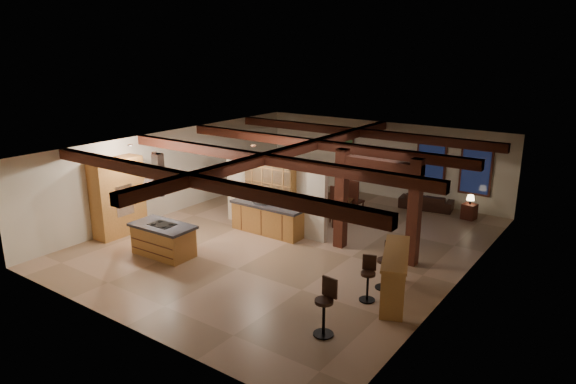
# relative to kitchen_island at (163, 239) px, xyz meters

# --- Properties ---
(ground) EXTENTS (12.00, 12.00, 0.00)m
(ground) POSITION_rel_kitchen_island_xyz_m (2.30, 2.94, -0.46)
(ground) COLOR tan
(ground) RESTS_ON ground
(room_walls) EXTENTS (12.00, 12.00, 12.00)m
(room_walls) POSITION_rel_kitchen_island_xyz_m (2.30, 2.94, 1.32)
(room_walls) COLOR beige
(room_walls) RESTS_ON ground
(ceiling_beams) EXTENTS (10.00, 12.00, 0.28)m
(ceiling_beams) POSITION_rel_kitchen_island_xyz_m (2.30, 2.94, 2.30)
(ceiling_beams) COLOR #37150D
(ceiling_beams) RESTS_ON room_walls
(timber_posts) EXTENTS (2.50, 0.30, 2.90)m
(timber_posts) POSITION_rel_kitchen_island_xyz_m (4.80, 3.44, 1.31)
(timber_posts) COLOR #37150D
(timber_posts) RESTS_ON ground
(partition_wall) EXTENTS (3.80, 0.18, 2.20)m
(partition_wall) POSITION_rel_kitchen_island_xyz_m (1.30, 3.44, 0.64)
(partition_wall) COLOR beige
(partition_wall) RESTS_ON ground
(pantry_cabinet) EXTENTS (0.67, 1.60, 2.40)m
(pantry_cabinet) POSITION_rel_kitchen_island_xyz_m (-2.37, 0.34, 0.74)
(pantry_cabinet) COLOR #AF7838
(pantry_cabinet) RESTS_ON ground
(back_counter) EXTENTS (2.50, 0.66, 0.94)m
(back_counter) POSITION_rel_kitchen_island_xyz_m (1.30, 3.05, 0.02)
(back_counter) COLOR #AF7838
(back_counter) RESTS_ON ground
(upper_display_cabinet) EXTENTS (1.80, 0.36, 0.95)m
(upper_display_cabinet) POSITION_rel_kitchen_island_xyz_m (1.30, 3.25, 1.39)
(upper_display_cabinet) COLOR #AF7838
(upper_display_cabinet) RESTS_ON partition_wall
(range_hood) EXTENTS (1.10, 1.10, 1.40)m
(range_hood) POSITION_rel_kitchen_island_xyz_m (0.00, 0.00, 1.32)
(range_hood) COLOR silver
(range_hood) RESTS_ON room_walls
(back_windows) EXTENTS (2.70, 0.07, 1.70)m
(back_windows) POSITION_rel_kitchen_island_xyz_m (5.10, 8.87, 1.04)
(back_windows) COLOR #37150D
(back_windows) RESTS_ON room_walls
(framed_art) EXTENTS (0.65, 0.05, 0.85)m
(framed_art) POSITION_rel_kitchen_island_xyz_m (0.80, 8.88, 1.24)
(framed_art) COLOR #37150D
(framed_art) RESTS_ON room_walls
(recessed_cans) EXTENTS (3.16, 2.46, 0.03)m
(recessed_cans) POSITION_rel_kitchen_island_xyz_m (-0.24, 1.01, 2.41)
(recessed_cans) COLOR silver
(recessed_cans) RESTS_ON room_walls
(kitchen_island) EXTENTS (1.86, 1.03, 0.91)m
(kitchen_island) POSITION_rel_kitchen_island_xyz_m (0.00, 0.00, 0.00)
(kitchen_island) COLOR #AF7838
(kitchen_island) RESTS_ON ground
(dining_table) EXTENTS (2.03, 1.47, 0.64)m
(dining_table) POSITION_rel_kitchen_island_xyz_m (1.87, 5.65, -0.14)
(dining_table) COLOR #3A1F0E
(dining_table) RESTS_ON ground
(sofa) EXTENTS (1.95, 1.01, 0.54)m
(sofa) POSITION_rel_kitchen_island_xyz_m (4.42, 8.35, -0.19)
(sofa) COLOR black
(sofa) RESTS_ON ground
(microwave) EXTENTS (0.48, 0.33, 0.26)m
(microwave) POSITION_rel_kitchen_island_xyz_m (1.11, 3.05, 0.61)
(microwave) COLOR silver
(microwave) RESTS_ON back_counter
(bar_counter) EXTENTS (1.32, 2.27, 1.17)m
(bar_counter) POSITION_rel_kitchen_island_xyz_m (6.34, 1.34, 0.33)
(bar_counter) COLOR #AF7838
(bar_counter) RESTS_ON ground
(side_table) EXTENTS (0.48, 0.48, 0.53)m
(side_table) POSITION_rel_kitchen_island_xyz_m (6.02, 8.11, -0.19)
(side_table) COLOR #37150D
(side_table) RESTS_ON ground
(table_lamp) EXTENTS (0.27, 0.27, 0.32)m
(table_lamp) POSITION_rel_kitchen_island_xyz_m (6.02, 8.11, 0.29)
(table_lamp) COLOR black
(table_lamp) RESTS_ON side_table
(bar_stool_a) EXTENTS (0.42, 0.43, 1.21)m
(bar_stool_a) POSITION_rel_kitchen_island_xyz_m (5.84, -0.89, 0.16)
(bar_stool_a) COLOR black
(bar_stool_a) RESTS_ON ground
(bar_stool_b) EXTENTS (0.39, 0.41, 1.07)m
(bar_stool_b) POSITION_rel_kitchen_island_xyz_m (5.87, 0.94, 0.09)
(bar_stool_b) COLOR black
(bar_stool_b) RESTS_ON ground
(bar_stool_c) EXTENTS (0.42, 0.44, 1.15)m
(bar_stool_c) POSITION_rel_kitchen_island_xyz_m (5.93, 1.73, 0.13)
(bar_stool_c) COLOR black
(bar_stool_c) RESTS_ON ground
(dining_chairs) EXTENTS (2.04, 2.04, 1.25)m
(dining_chairs) POSITION_rel_kitchen_island_xyz_m (1.87, 5.65, 0.18)
(dining_chairs) COLOR #37150D
(dining_chairs) RESTS_ON ground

